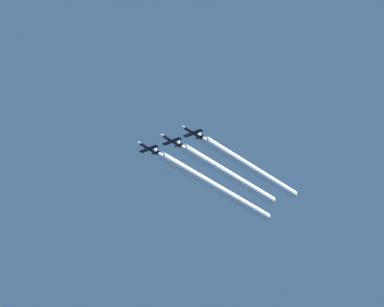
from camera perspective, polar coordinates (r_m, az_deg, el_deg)
jet_far_left at (r=494.31m, az=-0.01°, el=0.90°), size 8.22×11.98×2.88m
jet_inner_left at (r=499.61m, az=-0.90°, el=0.56°), size 8.22×11.98×2.88m
jet_center at (r=505.46m, az=-1.88°, el=0.24°), size 8.22×11.98×2.88m
smoke_trail_far_left at (r=519.04m, az=2.41°, el=-0.59°), size 3.53×59.50×3.53m
smoke_trail_inner_left at (r=523.76m, az=1.50°, el=-0.88°), size 3.53×58.59×3.53m
smoke_trail_center at (r=533.55m, az=0.94°, el=-1.40°), size 3.53×70.58×3.53m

